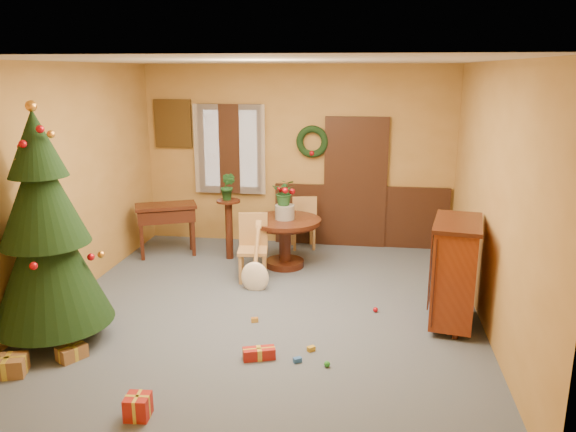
% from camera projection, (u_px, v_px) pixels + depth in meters
% --- Properties ---
extents(room_envelope, '(5.50, 5.50, 5.50)m').
position_uv_depth(room_envelope, '(309.00, 177.00, 9.08)').
color(room_envelope, '#3B4455').
rests_on(room_envelope, ground).
extents(dining_table, '(1.05, 1.05, 0.72)m').
position_uv_depth(dining_table, '(285.00, 233.00, 8.14)').
color(dining_table, black).
rests_on(dining_table, floor).
extents(urn, '(0.28, 0.28, 0.21)m').
position_uv_depth(urn, '(285.00, 212.00, 8.06)').
color(urn, slate).
rests_on(urn, dining_table).
extents(centerpiece_plant, '(0.34, 0.30, 0.38)m').
position_uv_depth(centerpiece_plant, '(285.00, 192.00, 7.98)').
color(centerpiece_plant, '#1E4C23').
rests_on(centerpiece_plant, urn).
extents(chair_near, '(0.45, 0.45, 0.91)m').
position_uv_depth(chair_near, '(253.00, 244.00, 7.68)').
color(chair_near, '#9E703F').
rests_on(chair_near, floor).
extents(chair_far, '(0.47, 0.47, 0.88)m').
position_uv_depth(chair_far, '(304.00, 220.00, 8.95)').
color(chair_far, '#9E703F').
rests_on(chair_far, floor).
extents(guitar, '(0.47, 0.62, 0.85)m').
position_uv_depth(guitar, '(255.00, 258.00, 7.27)').
color(guitar, '#F7EACE').
rests_on(guitar, floor).
extents(plant_stand, '(0.36, 0.36, 0.92)m').
position_uv_depth(plant_stand, '(229.00, 222.00, 8.47)').
color(plant_stand, black).
rests_on(plant_stand, floor).
extents(stand_plant, '(0.27, 0.24, 0.42)m').
position_uv_depth(stand_plant, '(228.00, 186.00, 8.33)').
color(stand_plant, '#19471E').
rests_on(stand_plant, plant_stand).
extents(christmas_tree, '(1.22, 1.22, 2.52)m').
position_uv_depth(christmas_tree, '(45.00, 233.00, 5.71)').
color(christmas_tree, '#382111').
rests_on(christmas_tree, floor).
extents(writing_desk, '(1.01, 0.78, 0.81)m').
position_uv_depth(writing_desk, '(166.00, 217.00, 8.63)').
color(writing_desk, black).
rests_on(writing_desk, floor).
extents(sideboard, '(0.65, 1.02, 1.21)m').
position_uv_depth(sideboard, '(455.00, 270.00, 6.23)').
color(sideboard, '#4F1909').
rests_on(sideboard, floor).
extents(gift_a, '(0.39, 0.33, 0.18)m').
position_uv_depth(gift_a, '(8.00, 366.00, 5.31)').
color(gift_a, brown).
rests_on(gift_a, floor).
extents(gift_b, '(0.21, 0.21, 0.20)m').
position_uv_depth(gift_b, '(138.00, 407.00, 4.65)').
color(gift_b, '#9F1D15').
rests_on(gift_b, floor).
extents(gift_c, '(0.29, 0.32, 0.15)m').
position_uv_depth(gift_c, '(72.00, 352.00, 5.60)').
color(gift_c, brown).
rests_on(gift_c, floor).
extents(gift_d, '(0.35, 0.23, 0.12)m').
position_uv_depth(gift_d, '(259.00, 353.00, 5.61)').
color(gift_d, '#9F1D15').
rests_on(gift_d, floor).
extents(toy_a, '(0.09, 0.09, 0.05)m').
position_uv_depth(toy_a, '(297.00, 360.00, 5.54)').
color(toy_a, '#2758AA').
rests_on(toy_a, floor).
extents(toy_b, '(0.06, 0.06, 0.06)m').
position_uv_depth(toy_b, '(327.00, 364.00, 5.46)').
color(toy_b, '#227F24').
rests_on(toy_b, floor).
extents(toy_c, '(0.09, 0.09, 0.05)m').
position_uv_depth(toy_c, '(311.00, 349.00, 5.77)').
color(toy_c, '#B79022').
rests_on(toy_c, floor).
extents(toy_d, '(0.06, 0.06, 0.06)m').
position_uv_depth(toy_d, '(375.00, 310.00, 6.69)').
color(toy_d, '#AF0B14').
rests_on(toy_d, floor).
extents(toy_e, '(0.09, 0.07, 0.05)m').
position_uv_depth(toy_e, '(255.00, 320.00, 6.43)').
color(toy_e, gold).
rests_on(toy_e, floor).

